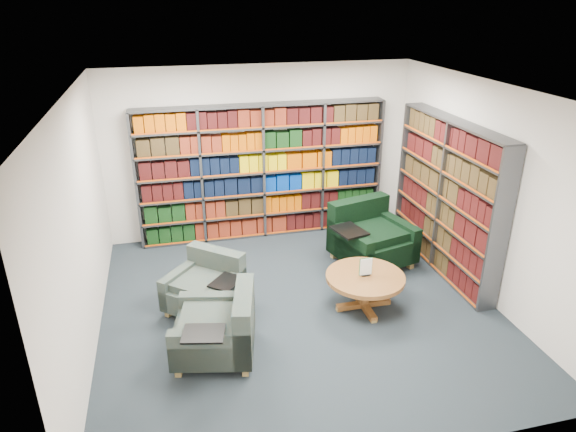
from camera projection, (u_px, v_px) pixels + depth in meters
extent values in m
cube|color=#1C242C|center=(299.00, 307.00, 6.73)|extent=(5.00, 5.00, 0.01)
cube|color=white|center=(301.00, 90.00, 5.62)|extent=(5.00, 5.00, 0.01)
cube|color=silver|center=(260.00, 152.00, 8.41)|extent=(5.00, 0.01, 2.80)
cube|color=silver|center=(384.00, 330.00, 3.94)|extent=(5.00, 0.01, 2.80)
cube|color=silver|center=(80.00, 229.00, 5.63)|extent=(0.01, 5.00, 2.80)
cube|color=silver|center=(484.00, 191.00, 6.73)|extent=(0.01, 5.00, 2.80)
cube|color=#47494F|center=(263.00, 172.00, 8.38)|extent=(4.00, 0.28, 2.20)
cube|color=silver|center=(261.00, 170.00, 8.50)|extent=(4.00, 0.02, 2.20)
cube|color=#D84C0A|center=(264.00, 175.00, 8.27)|extent=(4.00, 0.01, 2.20)
cube|color=black|center=(264.00, 224.00, 8.75)|extent=(3.88, 0.21, 0.29)
cube|color=black|center=(263.00, 204.00, 8.60)|extent=(3.88, 0.21, 0.29)
cube|color=#330B0B|center=(263.00, 183.00, 8.46)|extent=(3.88, 0.21, 0.29)
cube|color=#330B0B|center=(262.00, 162.00, 8.31)|extent=(3.88, 0.21, 0.29)
cube|color=#342611|center=(262.00, 140.00, 8.17)|extent=(3.88, 0.21, 0.29)
cube|color=#B24B00|center=(262.00, 117.00, 8.02)|extent=(3.88, 0.21, 0.29)
cube|color=#47494F|center=(446.00, 197.00, 7.34)|extent=(0.28, 2.50, 2.20)
cube|color=silver|center=(455.00, 197.00, 7.37)|extent=(0.02, 2.50, 2.20)
cube|color=#D84C0A|center=(438.00, 198.00, 7.31)|extent=(0.02, 2.50, 2.20)
cube|color=#330B0B|center=(439.00, 254.00, 7.71)|extent=(0.21, 2.38, 0.29)
cube|color=#330B0B|center=(442.00, 232.00, 7.56)|extent=(0.21, 2.38, 0.29)
cube|color=#330B0B|center=(445.00, 209.00, 7.42)|extent=(0.21, 2.38, 0.29)
cube|color=#342611|center=(448.00, 186.00, 7.27)|extent=(0.21, 2.38, 0.29)
cube|color=#330B0B|center=(451.00, 161.00, 7.13)|extent=(0.21, 2.38, 0.29)
cube|color=#342611|center=(455.00, 135.00, 6.98)|extent=(0.21, 2.38, 0.29)
cube|color=#041F30|center=(204.00, 294.00, 6.59)|extent=(1.14, 1.14, 0.29)
cube|color=#041F30|center=(217.00, 271.00, 6.77)|extent=(0.73, 0.66, 0.65)
cube|color=#041F30|center=(182.00, 283.00, 6.70)|extent=(0.62, 0.70, 0.43)
cube|color=#041F30|center=(226.00, 296.00, 6.42)|extent=(0.62, 0.70, 0.43)
cube|color=black|center=(226.00, 282.00, 6.27)|extent=(0.49, 0.50, 0.02)
cube|color=olive|center=(168.00, 313.00, 6.53)|extent=(0.09, 0.09, 0.09)
cube|color=olive|center=(212.00, 327.00, 6.25)|extent=(0.09, 0.09, 0.09)
cube|color=olive|center=(199.00, 288.00, 7.07)|extent=(0.09, 0.09, 0.09)
cube|color=olive|center=(240.00, 300.00, 6.80)|extent=(0.09, 0.09, 0.09)
cube|color=black|center=(372.00, 246.00, 7.73)|extent=(1.23, 1.23, 0.36)
cube|color=black|center=(358.00, 223.00, 7.96)|extent=(1.03, 0.47, 0.80)
cube|color=black|center=(349.00, 246.00, 7.51)|extent=(0.41, 1.01, 0.54)
cube|color=black|center=(395.00, 234.00, 7.88)|extent=(0.41, 1.01, 0.54)
cube|color=black|center=(349.00, 231.00, 7.33)|extent=(0.49, 0.57, 0.03)
cube|color=olive|center=(366.00, 278.00, 7.31)|extent=(0.10, 0.10, 0.11)
cube|color=olive|center=(410.00, 265.00, 7.67)|extent=(0.10, 0.10, 0.11)
cube|color=olive|center=(334.00, 254.00, 7.98)|extent=(0.10, 0.10, 0.11)
cube|color=olive|center=(376.00, 243.00, 8.34)|extent=(0.10, 0.10, 0.11)
cube|color=#041F30|center=(215.00, 335.00, 5.76)|extent=(1.05, 1.05, 0.31)
cube|color=#041F30|center=(244.00, 320.00, 5.69)|extent=(0.38, 0.90, 0.70)
cube|color=#041F30|center=(218.00, 311.00, 6.07)|extent=(0.88, 0.32, 0.47)
cube|color=#041F30|center=(210.00, 351.00, 5.39)|extent=(0.88, 0.32, 0.47)
cube|color=black|center=(203.00, 334.00, 5.24)|extent=(0.49, 0.42, 0.02)
cube|color=olive|center=(189.00, 331.00, 6.16)|extent=(0.08, 0.08, 0.10)
cube|color=olive|center=(178.00, 372.00, 5.50)|extent=(0.08, 0.08, 0.10)
cube|color=olive|center=(249.00, 331.00, 6.18)|extent=(0.08, 0.08, 0.10)
cube|color=olive|center=(246.00, 371.00, 5.52)|extent=(0.08, 0.08, 0.10)
cylinder|color=#9B6635|center=(365.00, 277.00, 6.55)|extent=(1.01, 1.01, 0.06)
cylinder|color=#9B6635|center=(364.00, 292.00, 6.64)|extent=(0.13, 0.13, 0.40)
cube|color=#9B6635|center=(363.00, 304.00, 6.71)|extent=(0.73, 0.09, 0.07)
cube|color=#9B6635|center=(363.00, 304.00, 6.71)|extent=(0.09, 0.73, 0.07)
cube|color=black|center=(365.00, 275.00, 6.54)|extent=(0.11, 0.06, 0.01)
cube|color=white|center=(366.00, 267.00, 6.49)|extent=(0.16, 0.01, 0.22)
cube|color=#145926|center=(366.00, 267.00, 6.50)|extent=(0.17, 0.00, 0.24)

